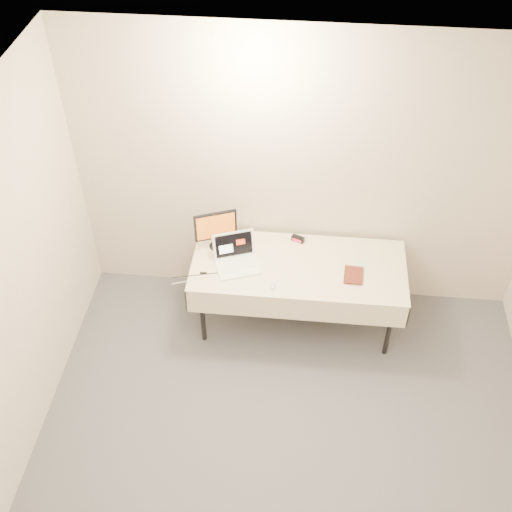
# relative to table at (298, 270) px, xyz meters

# --- Properties ---
(back_wall) EXTENTS (4.00, 0.10, 2.70)m
(back_wall) POSITION_rel_table_xyz_m (0.00, 0.45, 0.67)
(back_wall) COLOR beige
(back_wall) RESTS_ON ground
(table) EXTENTS (1.86, 0.81, 0.74)m
(table) POSITION_rel_table_xyz_m (0.00, 0.00, 0.00)
(table) COLOR black
(table) RESTS_ON ground
(laptop) EXTENTS (0.46, 0.43, 0.25)m
(laptop) POSITION_rel_table_xyz_m (-0.54, -0.03, 0.12)
(laptop) COLOR white
(laptop) RESTS_ON table
(monitor) EXTENTS (0.36, 0.17, 0.39)m
(monitor) POSITION_rel_table_xyz_m (-0.74, 0.16, 0.29)
(monitor) COLOR black
(monitor) RESTS_ON table
(book) EXTENTS (0.16, 0.03, 0.21)m
(book) POSITION_rel_table_xyz_m (0.39, -0.09, 0.17)
(book) COLOR maroon
(book) RESTS_ON table
(alarm_clock) EXTENTS (0.12, 0.09, 0.05)m
(alarm_clock) POSITION_rel_table_xyz_m (-0.02, 0.31, 0.09)
(alarm_clock) COLOR black
(alarm_clock) RESTS_ON table
(clicker) EXTENTS (0.05, 0.08, 0.02)m
(clicker) POSITION_rel_table_xyz_m (-0.20, -0.28, 0.07)
(clicker) COLOR #B7B7BA
(clicker) RESTS_ON table
(paper_form) EXTENTS (0.15, 0.28, 0.00)m
(paper_form) POSITION_rel_table_xyz_m (0.52, -0.02, 0.06)
(paper_form) COLOR #B1D9AC
(paper_form) RESTS_ON table
(usb_dongle) EXTENTS (0.06, 0.02, 0.01)m
(usb_dongle) POSITION_rel_table_xyz_m (-0.81, -0.18, 0.07)
(usb_dongle) COLOR black
(usb_dongle) RESTS_ON table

